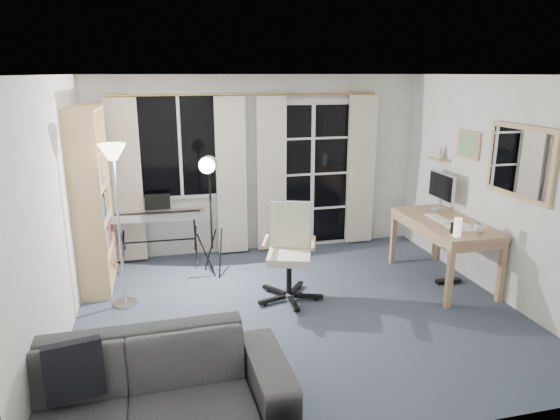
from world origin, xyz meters
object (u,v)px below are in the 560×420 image
Objects in this scene: mug at (480,227)px; sofa at (124,381)px; bookshelf at (89,205)px; monitor at (442,187)px; keyboard_piano at (158,216)px; studio_light at (209,179)px; office_chair at (290,242)px; torchiere_lamp at (115,177)px; desk at (445,228)px.

sofa is at bearing -158.96° from mug.
mug is at bearing -17.81° from bookshelf.
keyboard_piano is at bearing 165.72° from monitor.
studio_light reaches higher than sofa.
keyboard_piano is 3.26m from sofa.
monitor is (2.06, 0.40, 0.42)m from office_chair.
torchiere_lamp is at bearing 91.90° from sofa.
keyboard_piano reaches higher than sofa.
torchiere_lamp is 3.73m from desk.
studio_light is at bearing 70.53° from sofa.
studio_light is at bearing 173.53° from monitor.
torchiere_lamp reaches higher than office_chair.
sofa is (-3.72, -2.34, -0.60)m from monitor.
studio_light is at bearing 155.73° from office_chair.
studio_light is (1.00, 0.56, -0.18)m from torchiere_lamp.
torchiere_lamp reaches higher than sofa.
torchiere_lamp is 3.87m from monitor.
bookshelf is 1.47× the size of desk.
bookshelf is 2.82m from sofa.
keyboard_piano is at bearing 151.12° from mug.
office_chair is 1.95× the size of monitor.
torchiere_lamp is 14.06× the size of mug.
office_chair is (2.14, -0.78, -0.36)m from bookshelf.
torchiere_lamp is 1.96m from office_chair.
bookshelf is 1.36× the size of studio_light.
monitor reaches higher than sofa.
sofa is at bearing -88.28° from studio_light.
bookshelf is at bearing 120.85° from torchiere_lamp.
mug reaches higher than sofa.
studio_light is (1.35, -0.04, 0.24)m from bookshelf.
bookshelf is at bearing -161.94° from studio_light.
studio_light reaches higher than desk.
keyboard_piano is at bearing 70.64° from torchiere_lamp.
monitor is at bearing 84.20° from mug.
keyboard_piano is (0.39, 1.12, -0.75)m from torchiere_lamp.
keyboard_piano is at bearing 34.99° from bookshelf.
keyboard_piano is 3.53m from desk.
mug reaches higher than desk.
sofa is (-0.87, -2.69, -0.79)m from studio_light.
office_chair is 0.75× the size of desk.
desk is at bearing 26.76° from sofa.
monitor is 4.39× the size of mug.
studio_light is 1.44× the size of office_chair.
office_chair is at bearing -168.66° from monitor.
monitor is at bearing 30.71° from sofa.
bookshelf reaches higher than mug.
mug is at bearing -11.06° from torchiere_lamp.
keyboard_piano is at bearing 156.84° from studio_light.
mug is (3.75, -0.73, -0.58)m from torchiere_lamp.
office_chair is at bearing 48.00° from sofa.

